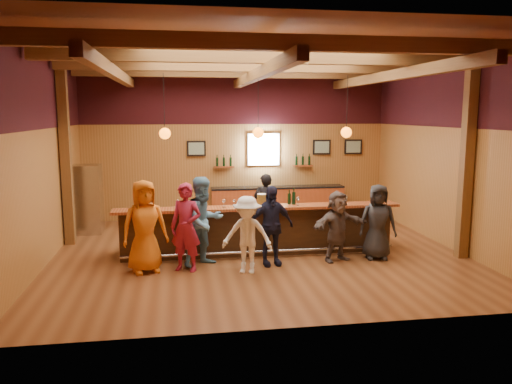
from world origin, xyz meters
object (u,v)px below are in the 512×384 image
at_px(back_bar_cabinet, 278,202).
at_px(bartender, 265,206).
at_px(stainless_fridge, 88,199).
at_px(customer_orange, 145,226).
at_px(customer_denim, 204,221).
at_px(bar_counter, 258,229).
at_px(customer_redvest, 186,227).
at_px(customer_navy, 271,226).
at_px(customer_brown, 337,226).
at_px(customer_white, 247,235).
at_px(ice_bucket, 263,200).
at_px(bottle_a, 289,198).
at_px(customer_dark, 378,222).

height_order(back_bar_cabinet, bartender, bartender).
xyz_separation_m(stainless_fridge, customer_orange, (1.68, -3.57, 0.02)).
xyz_separation_m(customer_orange, customer_denim, (1.18, 0.26, 0.00)).
relative_size(bar_counter, customer_redvest, 3.56).
xyz_separation_m(customer_navy, customer_brown, (1.46, 0.07, -0.08)).
xyz_separation_m(customer_white, customer_navy, (0.55, 0.43, 0.06)).
bearing_deg(ice_bucket, customer_brown, -24.28).
xyz_separation_m(customer_redvest, bartender, (2.02, 2.38, -0.07)).
relative_size(customer_redvest, ice_bucket, 6.63).
bearing_deg(stainless_fridge, bottle_a, -28.74).
height_order(bar_counter, customer_redvest, customer_redvest).
xyz_separation_m(bar_counter, customer_brown, (1.55, -0.98, 0.23)).
xyz_separation_m(customer_denim, customer_white, (0.81, -0.63, -0.16)).
height_order(back_bar_cabinet, customer_redvest, customer_redvest).
bearing_deg(customer_denim, back_bar_cabinet, 30.68).
bearing_deg(bottle_a, customer_dark, -23.89).
xyz_separation_m(customer_denim, customer_navy, (1.36, -0.19, -0.09)).
distance_m(bar_counter, bottle_a, 1.01).
distance_m(customer_navy, customer_dark, 2.36).
distance_m(customer_redvest, customer_denim, 0.48).
bearing_deg(bartender, customer_brown, 127.77).
bearing_deg(bartender, customer_denim, 61.29).
distance_m(bar_counter, customer_denim, 1.58).
bearing_deg(customer_brown, bar_counter, 126.89).
bearing_deg(back_bar_cabinet, stainless_fridge, -168.07).
height_order(bar_counter, customer_brown, customer_brown).
height_order(customer_denim, customer_brown, customer_denim).
xyz_separation_m(ice_bucket, bottle_a, (0.62, 0.13, -0.01)).
height_order(customer_white, customer_navy, customer_navy).
distance_m(bar_counter, customer_brown, 1.85).
height_order(customer_orange, customer_navy, customer_orange).
distance_m(bar_counter, customer_white, 1.58).
xyz_separation_m(bartender, bottle_a, (0.29, -1.39, 0.42)).
distance_m(stainless_fridge, customer_brown, 6.63).
xyz_separation_m(customer_white, bottle_a, (1.13, 1.31, 0.47)).
xyz_separation_m(customer_brown, bottle_a, (-0.87, 0.80, 0.48)).
bearing_deg(bar_counter, stainless_fridge, 149.24).
height_order(customer_redvest, customer_navy, customer_redvest).
xyz_separation_m(customer_denim, customer_dark, (3.72, -0.11, -0.11)).
relative_size(stainless_fridge, ice_bucket, 6.74).
bearing_deg(customer_dark, ice_bucket, 175.17).
xyz_separation_m(customer_orange, customer_dark, (4.90, 0.15, -0.11)).
distance_m(customer_redvest, customer_white, 1.23).
height_order(customer_dark, bartender, bartender).
height_order(customer_denim, customer_navy, customer_denim).
height_order(bartender, bottle_a, bartender).
height_order(stainless_fridge, customer_redvest, stainless_fridge).
distance_m(customer_denim, ice_bucket, 1.47).
xyz_separation_m(back_bar_cabinet, customer_denim, (-2.44, -4.43, 0.45)).
relative_size(stainless_fridge, bartender, 1.10).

